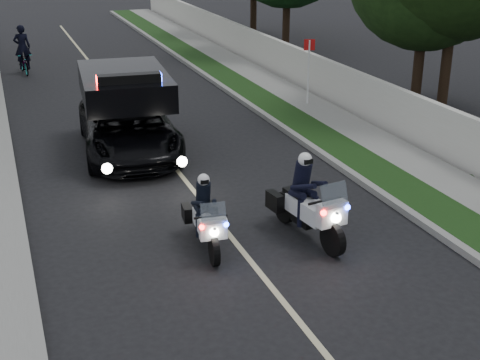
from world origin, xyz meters
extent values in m
plane|color=black|center=(0.00, 0.00, 0.00)|extent=(120.00, 120.00, 0.00)
cube|color=gray|center=(4.10, 10.00, 0.07)|extent=(0.20, 60.00, 0.15)
cube|color=#193814|center=(4.80, 10.00, 0.08)|extent=(1.20, 60.00, 0.16)
cube|color=gray|center=(6.10, 10.00, 0.08)|extent=(1.40, 60.00, 0.16)
cube|color=beige|center=(7.10, 10.00, 0.75)|extent=(0.22, 60.00, 1.50)
cube|color=gray|center=(-4.10, 10.00, 0.07)|extent=(0.20, 60.00, 0.15)
cube|color=#BFB78C|center=(0.00, 10.00, 0.00)|extent=(0.12, 50.00, 0.01)
imported|color=black|center=(-0.87, 9.51, 0.00)|extent=(2.99, 5.66, 2.65)
imported|color=black|center=(-2.98, 21.41, 0.00)|extent=(0.76, 1.72, 0.87)
imported|color=black|center=(-2.98, 21.41, 0.00)|extent=(0.68, 0.46, 1.87)
camera|label=1|loc=(-4.18, -8.31, 6.20)|focal=49.42mm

